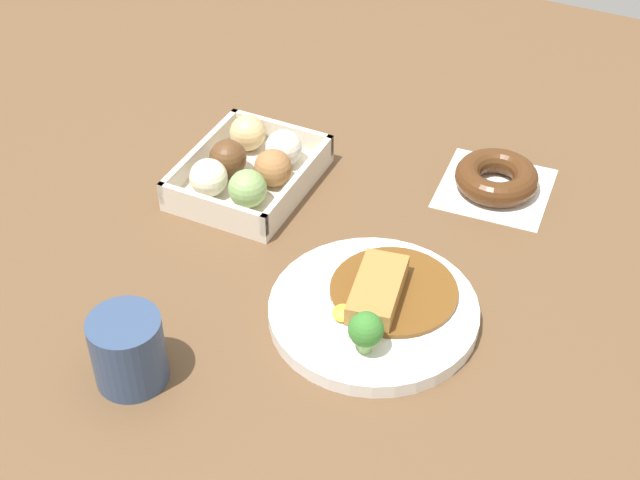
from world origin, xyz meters
name	(u,v)px	position (x,y,z in m)	size (l,w,h in m)	color
ground_plane	(309,259)	(0.00, 0.00, 0.00)	(1.60, 1.60, 0.00)	brown
curry_plate	(375,308)	(-0.06, -0.11, 0.01)	(0.24, 0.24, 0.07)	white
donut_box	(249,168)	(0.10, 0.14, 0.03)	(0.20, 0.16, 0.06)	beige
chocolate_ring_donut	(496,178)	(0.23, -0.16, 0.02)	(0.15, 0.15, 0.04)	white
coffee_mug	(128,350)	(-0.25, 0.09, 0.04)	(0.08, 0.08, 0.08)	#33476B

